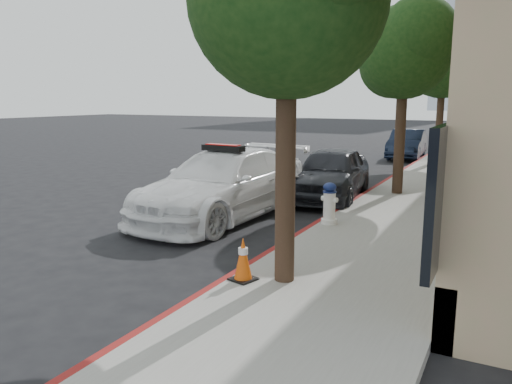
{
  "coord_description": "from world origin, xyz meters",
  "views": [
    {
      "loc": [
        5.87,
        -8.63,
        2.88
      ],
      "look_at": [
        1.26,
        0.21,
        1.0
      ],
      "focal_mm": 35.0,
      "sensor_mm": 36.0,
      "label": 1
    }
  ],
  "objects_px": {
    "police_car": "(224,184)",
    "parked_car_mid": "(331,173)",
    "parked_car_far": "(407,144)",
    "fire_hydrant": "(329,204)",
    "traffic_cone": "(243,259)"
  },
  "relations": [
    {
      "from": "police_car",
      "to": "parked_car_mid",
      "type": "bearing_deg",
      "value": 69.18
    },
    {
      "from": "police_car",
      "to": "parked_car_far",
      "type": "xyz_separation_m",
      "value": [
        1.56,
        14.56,
        -0.13
      ]
    },
    {
      "from": "parked_car_mid",
      "to": "fire_hydrant",
      "type": "relative_size",
      "value": 4.82
    },
    {
      "from": "parked_car_far",
      "to": "fire_hydrant",
      "type": "xyz_separation_m",
      "value": [
        1.15,
        -14.57,
        -0.09
      ]
    },
    {
      "from": "police_car",
      "to": "traffic_cone",
      "type": "bearing_deg",
      "value": -51.4
    },
    {
      "from": "parked_car_mid",
      "to": "parked_car_far",
      "type": "xyz_separation_m",
      "value": [
        -0.0,
        11.17,
        -0.06
      ]
    },
    {
      "from": "police_car",
      "to": "parked_car_far",
      "type": "bearing_deg",
      "value": 87.77
    },
    {
      "from": "police_car",
      "to": "parked_car_mid",
      "type": "relative_size",
      "value": 1.31
    },
    {
      "from": "parked_car_far",
      "to": "fire_hydrant",
      "type": "distance_m",
      "value": 14.61
    },
    {
      "from": "traffic_cone",
      "to": "police_car",
      "type": "bearing_deg",
      "value": 124.71
    },
    {
      "from": "parked_car_mid",
      "to": "traffic_cone",
      "type": "relative_size",
      "value": 6.57
    },
    {
      "from": "police_car",
      "to": "fire_hydrant",
      "type": "bearing_deg",
      "value": 3.86
    },
    {
      "from": "police_car",
      "to": "fire_hydrant",
      "type": "distance_m",
      "value": 2.72
    },
    {
      "from": "parked_car_mid",
      "to": "traffic_cone",
      "type": "distance_m",
      "value": 7.4
    },
    {
      "from": "parked_car_mid",
      "to": "parked_car_far",
      "type": "bearing_deg",
      "value": 83.49
    }
  ]
}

